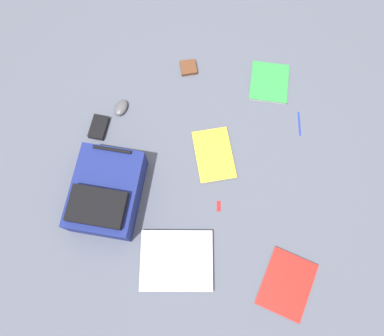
# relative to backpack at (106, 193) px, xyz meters

# --- Properties ---
(ground_plane) EXTENTS (4.08, 4.08, 0.00)m
(ground_plane) POSITION_rel_backpack_xyz_m (0.39, 0.16, -0.09)
(ground_plane) COLOR #4C5160
(backpack) EXTENTS (0.33, 0.43, 0.20)m
(backpack) POSITION_rel_backpack_xyz_m (0.00, 0.00, 0.00)
(backpack) COLOR navy
(backpack) RESTS_ON ground_plane
(laptop) EXTENTS (0.36, 0.31, 0.03)m
(laptop) POSITION_rel_backpack_xyz_m (0.36, -0.27, -0.07)
(laptop) COLOR #929296
(laptop) RESTS_ON ground_plane
(book_blue) EXTENTS (0.25, 0.32, 0.01)m
(book_blue) POSITION_rel_backpack_xyz_m (0.50, 0.27, -0.08)
(book_blue) COLOR silver
(book_blue) RESTS_ON ground_plane
(book_comic) EXTENTS (0.29, 0.33, 0.02)m
(book_comic) POSITION_rel_backpack_xyz_m (0.87, -0.34, -0.08)
(book_comic) COLOR silver
(book_comic) RESTS_ON ground_plane
(book_red) EXTENTS (0.22, 0.25, 0.02)m
(book_red) POSITION_rel_backpack_xyz_m (0.77, 0.71, -0.08)
(book_red) COLOR silver
(book_red) RESTS_ON ground_plane
(computer_mouse) EXTENTS (0.09, 0.11, 0.03)m
(computer_mouse) POSITION_rel_backpack_xyz_m (-0.01, 0.48, -0.07)
(computer_mouse) COLOR #4C4C51
(computer_mouse) RESTS_ON ground_plane
(power_brick) EXTENTS (0.09, 0.14, 0.03)m
(power_brick) POSITION_rel_backpack_xyz_m (-0.11, 0.36, -0.07)
(power_brick) COLOR black
(power_brick) RESTS_ON ground_plane
(pen_black) EXTENTS (0.02, 0.13, 0.01)m
(pen_black) POSITION_rel_backpack_xyz_m (0.93, 0.48, -0.08)
(pen_black) COLOR #1933B2
(pen_black) RESTS_ON ground_plane
(earbud_pouch) EXTENTS (0.11, 0.11, 0.02)m
(earbud_pouch) POSITION_rel_backpack_xyz_m (0.32, 0.76, -0.07)
(earbud_pouch) COLOR #59331E
(earbud_pouch) RESTS_ON ground_plane
(usb_stick) EXTENTS (0.02, 0.05, 0.01)m
(usb_stick) POSITION_rel_backpack_xyz_m (0.54, 0.00, -0.08)
(usb_stick) COLOR #B21919
(usb_stick) RESTS_ON ground_plane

